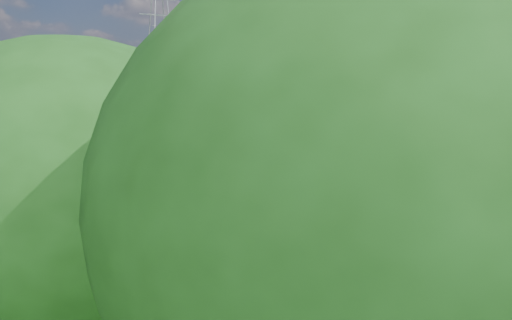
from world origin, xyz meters
The scene contains 20 objects.
ground centered at (0.00, 60.00, 0.00)m, with size 260.00×260.00×0.00m, color #215217.
road centered at (0.00, 66.00, 0.03)m, with size 8.00×150.00×0.06m, color black.
curb_left centered at (-4.25, 66.00, 0.11)m, with size 0.50×150.00×0.22m, color gray.
curb_right centered at (4.25, 66.00, 0.11)m, with size 0.50×150.00×0.22m, color gray.
speed_limit_sign centered at (5.20, 37.98, 1.60)m, with size 0.55×0.09×2.40m.
overpass centered at (0.00, 140.00, 2.41)m, with size 30.00×3.00×3.20m.
streetlight_near_left centered at (-6.00, 12.00, 5.94)m, with size 5.90×0.25×10.00m.
streetlight_mid_left centered at (-6.00, 45.00, 5.94)m, with size 5.90×0.25×10.00m.
streetlight_far_right centered at (6.00, 78.00, 5.94)m, with size 5.90×0.25×10.00m.
power_tower_near centered at (22.00, 40.00, 14.01)m, with size 9.00×6.40×28.00m.
power_tower_far centered at (26.00, 115.00, 14.01)m, with size 9.00×6.40×28.00m.
tree_la centered at (-14.00, 8.00, 5.27)m, with size 7.14×7.14×8.30m.
tree_lf centered at (-11.00, 2.00, 5.89)m, with size 7.98×7.98×9.28m.
tree_rb centered at (16.00, 30.00, 4.95)m, with size 6.72×6.72×7.82m.
tree_rc centered at (15.00, 52.00, 4.33)m, with size 5.88×5.88×6.84m.
tree_rd centered at (17.00, 76.00, 5.27)m, with size 7.14×7.14×8.30m.
tree_re centered at (14.50, 100.00, 4.02)m, with size 5.46×5.46×6.35m.
tree_rf centered at (18.00, 120.00, 4.64)m, with size 6.30×6.30×7.33m.
bus_outbound centered at (2.05, 46.18, 1.48)m, with size 2.38×10.16×2.83m, color white.
bus_inbound centered at (-0.80, 42.52, 1.52)m, with size 2.46×10.50×2.92m, color silver.
Camera 1 is at (-16.12, -3.29, 7.39)m, focal length 40.00 mm.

